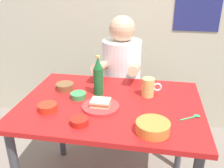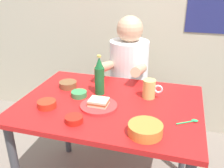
% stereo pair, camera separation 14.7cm
% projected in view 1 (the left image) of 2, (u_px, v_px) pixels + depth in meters
% --- Properties ---
extents(dining_table, '(1.10, 0.80, 0.74)m').
position_uv_depth(dining_table, '(111.00, 115.00, 1.56)').
color(dining_table, red).
rests_on(dining_table, ground).
extents(stool, '(0.34, 0.34, 0.45)m').
position_uv_depth(stool, '(121.00, 108.00, 2.25)').
color(stool, '#4C4C51').
rests_on(stool, ground).
extents(person_seated, '(0.33, 0.56, 0.72)m').
position_uv_depth(person_seated, '(121.00, 65.00, 2.07)').
color(person_seated, white).
rests_on(person_seated, stool).
extents(plate_orange, '(0.22, 0.22, 0.01)m').
position_uv_depth(plate_orange, '(101.00, 106.00, 1.46)').
color(plate_orange, red).
rests_on(plate_orange, dining_table).
extents(sandwich, '(0.11, 0.09, 0.04)m').
position_uv_depth(sandwich, '(101.00, 103.00, 1.45)').
color(sandwich, beige).
rests_on(sandwich, plate_orange).
extents(beer_mug, '(0.13, 0.08, 0.12)m').
position_uv_depth(beer_mug, '(148.00, 87.00, 1.58)').
color(beer_mug, '#D1BC66').
rests_on(beer_mug, dining_table).
extents(beer_bottle, '(0.06, 0.06, 0.26)m').
position_uv_depth(beer_bottle, '(98.00, 77.00, 1.58)').
color(beer_bottle, '#19602D').
rests_on(beer_bottle, dining_table).
extents(soup_bowl_orange, '(0.17, 0.17, 0.05)m').
position_uv_depth(soup_bowl_orange, '(153.00, 127.00, 1.22)').
color(soup_bowl_orange, orange).
rests_on(soup_bowl_orange, dining_table).
extents(sambal_bowl_red, '(0.10, 0.10, 0.03)m').
position_uv_depth(sambal_bowl_red, '(79.00, 121.00, 1.29)').
color(sambal_bowl_red, '#B21E14').
rests_on(sambal_bowl_red, dining_table).
extents(dip_bowl_green, '(0.10, 0.10, 0.03)m').
position_uv_depth(dip_bowl_green, '(78.00, 95.00, 1.56)').
color(dip_bowl_green, '#388C4C').
rests_on(dip_bowl_green, dining_table).
extents(sauce_bowl_chili, '(0.11, 0.11, 0.04)m').
position_uv_depth(sauce_bowl_chili, '(48.00, 107.00, 1.42)').
color(sauce_bowl_chili, red).
rests_on(sauce_bowl_chili, dining_table).
extents(condiment_bowl_brown, '(0.12, 0.12, 0.04)m').
position_uv_depth(condiment_bowl_brown, '(65.00, 86.00, 1.68)').
color(condiment_bowl_brown, brown).
rests_on(condiment_bowl_brown, dining_table).
extents(spoon, '(0.11, 0.07, 0.01)m').
position_uv_depth(spoon, '(194.00, 117.00, 1.35)').
color(spoon, '#26A559').
rests_on(spoon, dining_table).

